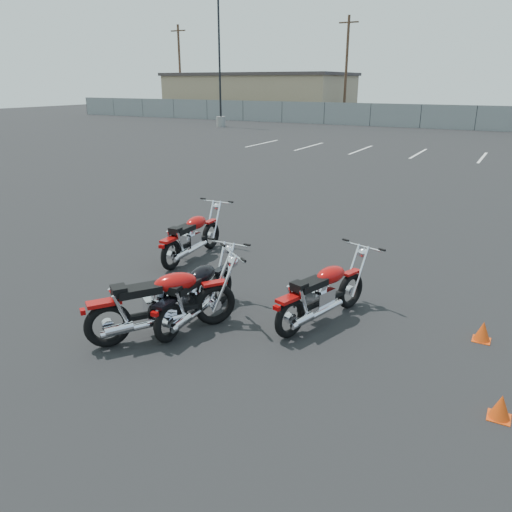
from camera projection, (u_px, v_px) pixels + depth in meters
The scene contains 13 objects.
ground at pixel (228, 301), 8.31m from camera, with size 120.00×120.00×0.00m, color black.
motorcycle_front_red at pixel (192, 237), 10.16m from camera, with size 0.82×2.13×1.04m.
motorcycle_second_black at pixel (196, 293), 7.47m from camera, with size 0.80×2.07×1.01m.
motorcycle_third_red at pixel (163, 303), 7.04m from camera, with size 1.69×2.10×1.12m.
motorcycle_rear_red at pixel (323, 293), 7.46m from camera, with size 1.06×2.07×1.02m.
training_cone_near at pixel (483, 331), 7.01m from camera, with size 0.24×0.24×0.29m.
training_cone_far at pixel (501, 407), 5.39m from camera, with size 0.24×0.24×0.28m.
light_pole_west at pixel (220, 93), 39.42m from camera, with size 0.80×0.70×10.06m.
chainlink_fence at pixel (476, 118), 36.98m from camera, with size 80.06×0.06×1.80m.
tan_building_west at pixel (260, 95), 52.33m from camera, with size 18.40×10.40×4.30m.
utility_pole_a at pixel (180, 69), 52.63m from camera, with size 1.80×0.24×9.00m.
utility_pole_b at pixel (346, 67), 45.30m from camera, with size 1.80×0.24×9.00m.
parking_line_stripes at pixel (389, 152), 25.99m from camera, with size 15.12×4.00×0.01m.
Camera 1 is at (4.05, -6.43, 3.46)m, focal length 35.00 mm.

